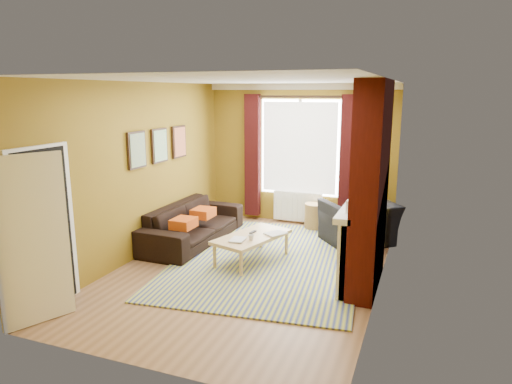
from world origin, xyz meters
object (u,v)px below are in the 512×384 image
sofa (193,223)px  wicker_stool (315,216)px  coffee_table (252,238)px  floor_lamp (375,175)px  armchair (359,223)px

sofa → wicker_stool: sofa is taller
coffee_table → floor_lamp: (1.64, 1.85, 0.80)m
sofa → floor_lamp: floor_lamp is taller
sofa → coffee_table: sofa is taller
sofa → armchair: size_ratio=2.02×
sofa → wicker_stool: bearing=-48.6°
armchair → wicker_stool: 1.13m
wicker_stool → sofa: bearing=-139.6°
floor_lamp → sofa: bearing=-156.0°
wicker_stool → floor_lamp: 1.49m
armchair → floor_lamp: (0.19, 0.37, 0.81)m
armchair → coffee_table: bearing=6.5°
sofa → floor_lamp: 3.36m
sofa → floor_lamp: size_ratio=1.56×
coffee_table → sofa: bearing=175.3°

